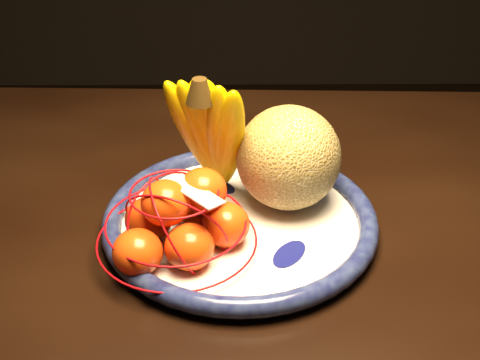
{
  "coord_description": "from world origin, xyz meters",
  "views": [
    {
      "loc": [
        -0.3,
        -0.68,
        1.32
      ],
      "look_at": [
        -0.3,
        0.02,
        0.87
      ],
      "focal_mm": 50.0,
      "sensor_mm": 36.0,
      "label": 1
    }
  ],
  "objects_px": {
    "dining_table": "(437,311)",
    "fruit_bowl": "(240,221)",
    "cantaloupe": "(289,158)",
    "banana_bunch": "(212,131)",
    "mandarin_bag": "(180,221)"
  },
  "relations": [
    {
      "from": "banana_bunch",
      "to": "dining_table",
      "type": "bearing_deg",
      "value": -2.91
    },
    {
      "from": "cantaloupe",
      "to": "banana_bunch",
      "type": "xyz_separation_m",
      "value": [
        -0.1,
        0.01,
        0.03
      ]
    },
    {
      "from": "dining_table",
      "to": "fruit_bowl",
      "type": "height_order",
      "value": "fruit_bowl"
    },
    {
      "from": "cantaloupe",
      "to": "mandarin_bag",
      "type": "distance_m",
      "value": 0.17
    },
    {
      "from": "banana_bunch",
      "to": "mandarin_bag",
      "type": "height_order",
      "value": "banana_bunch"
    },
    {
      "from": "cantaloupe",
      "to": "banana_bunch",
      "type": "distance_m",
      "value": 0.1
    },
    {
      "from": "dining_table",
      "to": "cantaloupe",
      "type": "height_order",
      "value": "cantaloupe"
    },
    {
      "from": "cantaloupe",
      "to": "fruit_bowl",
      "type": "bearing_deg",
      "value": -144.43
    },
    {
      "from": "dining_table",
      "to": "fruit_bowl",
      "type": "relative_size",
      "value": 4.66
    },
    {
      "from": "dining_table",
      "to": "cantaloupe",
      "type": "relative_size",
      "value": 12.05
    },
    {
      "from": "fruit_bowl",
      "to": "banana_bunch",
      "type": "distance_m",
      "value": 0.12
    },
    {
      "from": "dining_table",
      "to": "cantaloupe",
      "type": "xyz_separation_m",
      "value": [
        -0.19,
        0.11,
        0.17
      ]
    },
    {
      "from": "dining_table",
      "to": "fruit_bowl",
      "type": "xyz_separation_m",
      "value": [
        -0.25,
        0.06,
        0.1
      ]
    },
    {
      "from": "cantaloupe",
      "to": "dining_table",
      "type": "bearing_deg",
      "value": -29.08
    },
    {
      "from": "dining_table",
      "to": "banana_bunch",
      "type": "relative_size",
      "value": 8.03
    }
  ]
}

